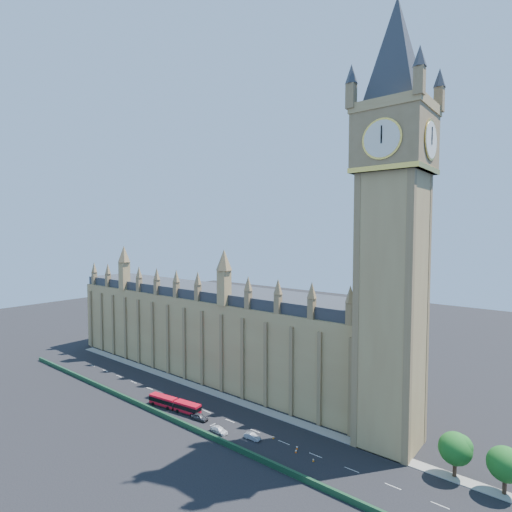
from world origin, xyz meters
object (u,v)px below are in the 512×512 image
Objects in this scene: car_silver at (252,436)px; car_white at (219,430)px; red_bus at (174,404)px; car_grey at (200,417)px.

car_white is at bearing 104.77° from car_silver.
red_bus is 9.41m from car_grey.
red_bus is 3.60× the size of car_white.
car_silver is at bearing -5.33° from red_bus.
car_white is at bearing -12.41° from red_bus.
red_bus is at bearing 87.30° from car_white.
red_bus is 4.12× the size of car_silver.
red_bus is 3.53× the size of car_grey.
car_white is (8.00, -1.47, -0.13)m from car_grey.
car_grey reaches higher than car_silver.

